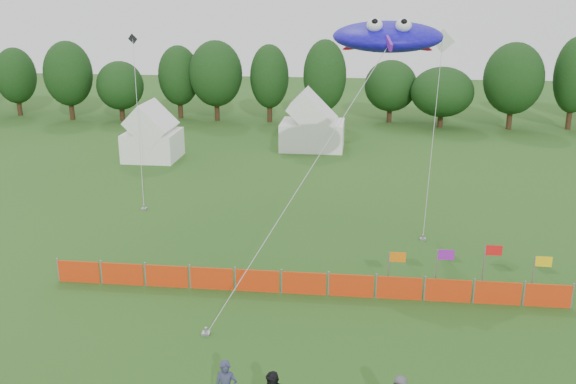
# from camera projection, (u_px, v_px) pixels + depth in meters

# --- Properties ---
(treeline) EXTENTS (104.57, 8.78, 8.36)m
(treeline) POSITION_uv_depth(u_px,v_px,m) (353.00, 81.00, 60.90)
(treeline) COLOR #382314
(treeline) RESTS_ON ground
(tent_left) EXTENTS (3.97, 3.97, 3.50)m
(tent_left) POSITION_uv_depth(u_px,v_px,m) (152.00, 136.00, 48.90)
(tent_left) COLOR white
(tent_left) RESTS_ON ground
(tent_right) EXTENTS (5.16, 4.13, 3.64)m
(tent_right) POSITION_uv_depth(u_px,v_px,m) (312.00, 126.00, 52.13)
(tent_right) COLOR white
(tent_right) RESTS_ON ground
(barrier_fence) EXTENTS (21.90, 0.06, 1.00)m
(barrier_fence) POSITION_uv_depth(u_px,v_px,m) (304.00, 283.00, 27.22)
(barrier_fence) COLOR red
(barrier_fence) RESTS_ON ground
(flag_row) EXTENTS (10.73, 0.49, 2.16)m
(flag_row) POSITION_uv_depth(u_px,v_px,m) (514.00, 267.00, 26.81)
(flag_row) COLOR gray
(flag_row) RESTS_ON ground
(stingray_kite) EXTENTS (9.58, 19.04, 11.21)m
(stingray_kite) POSITION_uv_depth(u_px,v_px,m) (388.00, 36.00, 31.77)
(stingray_kite) COLOR #1A0FD8
(stingray_kite) RESTS_ON ground
(small_kite_white) EXTENTS (1.68, 5.23, 10.44)m
(small_kite_white) POSITION_uv_depth(u_px,v_px,m) (438.00, 88.00, 34.52)
(small_kite_white) COLOR white
(small_kite_white) RESTS_ON ground
(small_kite_dark) EXTENTS (4.54, 11.37, 9.47)m
(small_kite_dark) POSITION_uv_depth(u_px,v_px,m) (137.00, 107.00, 42.47)
(small_kite_dark) COLOR black
(small_kite_dark) RESTS_ON ground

